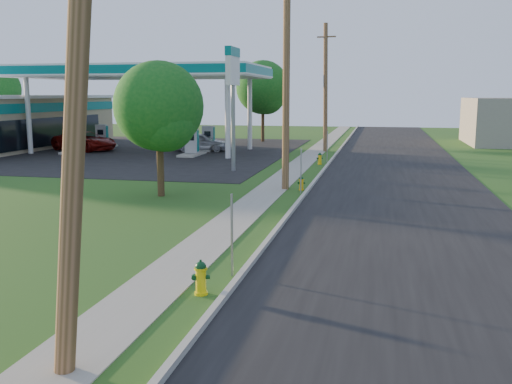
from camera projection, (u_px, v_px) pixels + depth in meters
ground_plane at (155, 351)px, 9.66m from camera, size 140.00×140.00×0.00m
road at (406, 229)px, 18.34m from camera, size 8.00×120.00×0.02m
curb at (283, 222)px, 19.17m from camera, size 0.15×120.00×0.15m
sidewalk at (233, 221)px, 19.55m from camera, size 1.50×120.00×0.03m
forecourt at (120, 151)px, 43.85m from camera, size 26.00×28.00×0.02m
utility_pole_near at (77, 58)px, 8.02m from camera, size 1.40×0.32×9.48m
utility_pole_mid at (286, 79)px, 25.32m from camera, size 1.40×0.32×9.80m
utility_pole_far at (325, 88)px, 42.67m from camera, size 1.40×0.32×9.50m
sign_post_near at (232, 235)px, 13.48m from camera, size 0.05×0.04×2.00m
sign_post_mid at (301, 171)px, 24.84m from camera, size 0.05×0.04×2.00m
sign_post_far at (327, 146)px, 36.59m from camera, size 0.05×0.04×2.00m
gas_canopy at (142, 73)px, 42.44m from camera, size 18.18×9.18×6.40m
fuel_pump_nw at (77, 143)px, 42.34m from camera, size 1.20×3.20×1.90m
fuel_pump_ne at (192, 145)px, 40.43m from camera, size 1.20×3.20×1.90m
fuel_pump_sw at (102, 139)px, 46.19m from camera, size 1.20×3.20×1.90m
fuel_pump_se at (209, 141)px, 44.28m from camera, size 1.20×3.20×1.90m
price_pylon at (233, 74)px, 31.36m from camera, size 0.34×2.04×6.85m
tree_verge at (160, 110)px, 23.72m from camera, size 3.76×3.76×5.70m
tree_lot at (264, 89)px, 51.66m from camera, size 4.86×4.86×7.37m
hydrant_near at (201, 278)px, 12.32m from camera, size 0.41×0.36×0.78m
hydrant_mid at (301, 183)px, 25.83m from camera, size 0.34×0.31×0.66m
hydrant_far at (320, 159)px, 35.34m from camera, size 0.39×0.35×0.76m
car_red at (85, 141)px, 44.04m from camera, size 5.88×4.11×1.49m
car_silver at (200, 142)px, 43.54m from camera, size 4.39×2.21×1.44m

